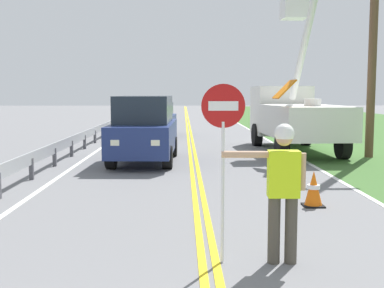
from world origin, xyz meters
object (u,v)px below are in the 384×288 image
flagger_worker (283,184)px  utility_bucket_truck (293,113)px  stop_sign_paddle (223,133)px  traffic_cone_lead (314,189)px  oncoming_suv_nearest (144,129)px  oncoming_sedan_second (156,120)px  traffic_cone_mid (278,172)px  utility_pole_near (374,20)px

flagger_worker → utility_bucket_truck: bearing=77.0°
flagger_worker → stop_sign_paddle: 1.02m
traffic_cone_lead → oncoming_suv_nearest: bearing=121.2°
utility_bucket_truck → oncoming_sedan_second: utility_bucket_truck is taller
traffic_cone_lead → traffic_cone_mid: (-0.28, 2.12, 0.00)m
traffic_cone_lead → utility_bucket_truck: bearing=80.0°
flagger_worker → utility_pole_near: (5.08, 10.47, 3.58)m
stop_sign_paddle → oncoming_suv_nearest: 9.60m
oncoming_sedan_second → traffic_cone_lead: size_ratio=5.97×
utility_pole_near → traffic_cone_lead: 9.25m
stop_sign_paddle → oncoming_sedan_second: stop_sign_paddle is taller
utility_pole_near → traffic_cone_mid: 7.85m
utility_bucket_truck → utility_pole_near: (2.19, -2.04, 3.20)m
utility_bucket_truck → utility_pole_near: size_ratio=0.78×
oncoming_suv_nearest → stop_sign_paddle: bearing=-79.6°
oncoming_sedan_second → utility_pole_near: (7.73, -8.22, 3.79)m
stop_sign_paddle → utility_pole_near: size_ratio=0.26×
flagger_worker → utility_bucket_truck: utility_bucket_truck is taller
oncoming_suv_nearest → utility_bucket_truck: bearing=29.5°
stop_sign_paddle → traffic_cone_lead: stop_sign_paddle is taller
stop_sign_paddle → flagger_worker: bearing=-2.6°
utility_bucket_truck → traffic_cone_mid: 7.50m
oncoming_suv_nearest → flagger_worker: bearing=-75.2°
utility_bucket_truck → oncoming_suv_nearest: 6.22m
stop_sign_paddle → oncoming_suv_nearest: size_ratio=0.50×
utility_bucket_truck → traffic_cone_lead: size_ratio=9.86×
utility_bucket_truck → utility_pole_near: bearing=-43.0°
traffic_cone_lead → stop_sign_paddle: bearing=-122.6°
oncoming_sedan_second → traffic_cone_lead: oncoming_sedan_second is taller
utility_pole_near → traffic_cone_mid: bearing=-128.6°
utility_pole_near → traffic_cone_mid: (-4.10, -5.13, -4.29)m
flagger_worker → stop_sign_paddle: stop_sign_paddle is taller
traffic_cone_mid → flagger_worker: bearing=-100.4°
utility_bucket_truck → oncoming_suv_nearest: bearing=-150.5°
flagger_worker → oncoming_sedan_second: 18.88m
traffic_cone_mid → oncoming_sedan_second: bearing=105.2°
utility_bucket_truck → oncoming_sedan_second: 8.32m
flagger_worker → oncoming_suv_nearest: size_ratio=0.39×
utility_bucket_truck → oncoming_sedan_second: (-5.55, 6.18, -0.59)m
oncoming_suv_nearest → oncoming_sedan_second: 9.23m
traffic_cone_lead → traffic_cone_mid: same height
stop_sign_paddle → utility_bucket_truck: bearing=73.6°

